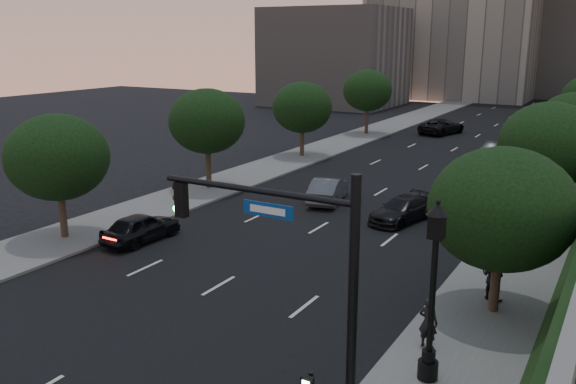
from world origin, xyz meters
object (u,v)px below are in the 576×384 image
Objects in this scene: sedan_mid_left at (328,190)px; sedan_near_left at (141,227)px; traffic_signal_mast at (311,303)px; sedan_far_left at (442,127)px; pedestrian_c at (536,235)px; sedan_far_right at (491,150)px; pedestrian_a at (428,323)px; sedan_near_right at (402,210)px; pedestrian_b at (493,276)px; street_lamp at (432,300)px.

sedan_near_left is at bearing 54.02° from sedan_mid_left.
traffic_signal_mast is 52.33m from sedan_far_left.
sedan_far_left is 3.08× the size of pedestrian_c.
sedan_mid_left is at bearing -48.45° from pedestrian_c.
traffic_signal_mast is at bearing -89.95° from sedan_far_right.
pedestrian_c reaches higher than pedestrian_a.
sedan_mid_left is at bearing -110.15° from sedan_near_left.
traffic_signal_mast is 23.03m from sedan_mid_left.
sedan_near_right is (10.12, 9.73, -0.06)m from sedan_near_left.
sedan_far_right is 2.43× the size of pedestrian_b.
pedestrian_b is at bearing 77.89° from traffic_signal_mast.
sedan_mid_left reaches higher than sedan_near_right.
street_lamp reaches higher than sedan_far_left.
sedan_far_right is at bearing 138.66° from sedan_far_left.
pedestrian_b is at bearing 126.62° from sedan_mid_left.
sedan_near_left is 41.79m from sedan_far_left.
sedan_far_left is at bearing -72.61° from pedestrian_a.
sedan_far_left is at bearing 115.95° from sedan_near_right.
pedestrian_c reaches higher than sedan_near_left.
sedan_near_left is 12.33m from sedan_mid_left.
sedan_far_right is (-5.87, 35.99, -1.87)m from street_lamp.
sedan_mid_left is 1.02× the size of sedan_near_right.
street_lamp is 2.51m from pedestrian_a.
sedan_near_left is 0.75× the size of sedan_far_left.
pedestrian_b is at bearing -38.44° from sedan_near_right.
sedan_mid_left is 18.56m from pedestrian_a.
street_lamp is at bearing 64.45° from traffic_signal_mast.
street_lamp is 3.05× the size of pedestrian_b.
sedan_near_left is at bearing -114.55° from sedan_far_right.
sedan_mid_left is at bearing 124.50° from street_lamp.
sedan_far_left is at bearing -100.06° from sedan_mid_left.
sedan_far_right reaches higher than sedan_near_right.
pedestrian_b is (11.96, -10.09, 0.29)m from sedan_mid_left.
sedan_near_right is 20.84m from sedan_far_right.
traffic_signal_mast is 1.21× the size of sedan_far_left.
sedan_far_right is at bearing 99.26° from street_lamp.
pedestrian_a reaches higher than sedan_near_left.
pedestrian_b reaches higher than pedestrian_a.
sedan_far_left is at bearing 117.77° from sedan_far_right.
sedan_far_left is (-13.22, 47.11, -1.83)m from street_lamp.
pedestrian_a is (5.60, -13.33, 0.33)m from sedan_near_right.
pedestrian_a is at bearing 107.89° from street_lamp.
sedan_near_left reaches higher than sedan_near_right.
street_lamp is 0.97× the size of sedan_far_left.
pedestrian_c is at bearing -4.58° from sedan_near_right.
pedestrian_c is (7.25, -2.38, 0.41)m from sedan_near_right.
pedestrian_c is (12.61, -4.02, 0.31)m from sedan_mid_left.
sedan_far_right is (5.67, 19.19, -0.02)m from sedan_mid_left.
sedan_near_right is at bearing 112.22° from street_lamp.
pedestrian_b is at bearing 86.48° from street_lamp.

